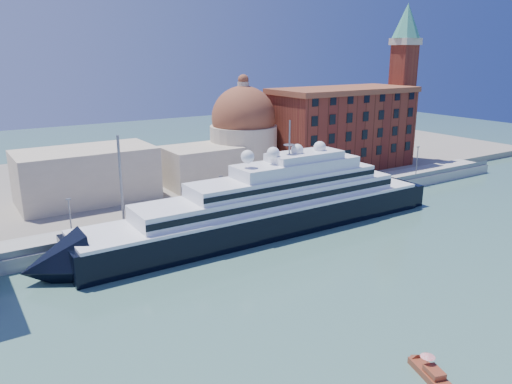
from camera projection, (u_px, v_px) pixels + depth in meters
ground at (317, 280)px, 79.13m from camera, size 400.00×400.00×0.00m
quay at (215, 216)px, 106.26m from camera, size 180.00×10.00×2.50m
land at (145, 178)px, 139.45m from camera, size 260.00×72.00×2.00m
quay_fence at (225, 213)px, 102.12m from camera, size 180.00×0.10×1.20m
superyacht at (255, 213)px, 98.05m from camera, size 86.42×11.98×25.83m
water_taxi at (430, 372)px, 55.48m from camera, size 3.49×5.94×2.68m
warehouse at (342, 128)px, 144.63m from camera, size 43.00×19.00×23.25m
campanile at (403, 73)px, 153.14m from camera, size 8.40×8.40×47.00m
church at (192, 151)px, 126.15m from camera, size 66.00×18.00×25.50m
lamp_posts at (160, 187)px, 95.90m from camera, size 120.80×2.40×18.00m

